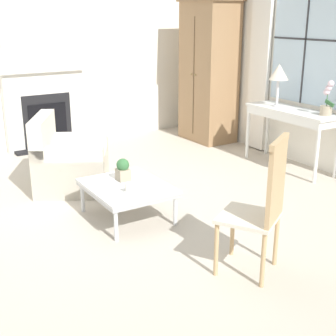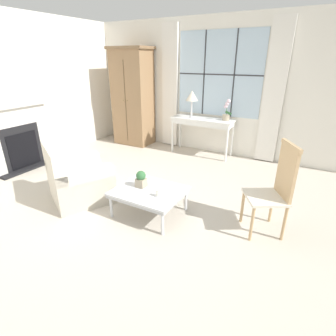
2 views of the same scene
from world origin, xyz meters
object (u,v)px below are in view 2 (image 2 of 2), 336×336
(potted_orchid, at_px, (226,112))
(armchair_upholstered, at_px, (78,181))
(console_table, at_px, (202,122))
(potted_plant_small, at_px, (141,179))
(table_lamp, at_px, (192,96))
(armoire, at_px, (133,97))
(fireplace, at_px, (17,134))
(pillar_candle, at_px, (158,193))
(side_chair_wooden, at_px, (276,185))
(coffee_table, at_px, (149,193))

(potted_orchid, xyz_separation_m, armchair_upholstered, (-1.30, -2.89, -0.67))
(console_table, xyz_separation_m, potted_plant_small, (0.19, -2.61, -0.23))
(table_lamp, bearing_deg, armchair_upholstered, -101.47)
(armoire, xyz_separation_m, potted_orchid, (2.29, 0.12, -0.16))
(fireplace, height_order, pillar_candle, fireplace)
(console_table, xyz_separation_m, pillar_candle, (0.54, -2.73, -0.31))
(fireplace, relative_size, console_table, 1.50)
(potted_orchid, distance_m, potted_plant_small, 2.74)
(fireplace, bearing_deg, side_chair_wooden, 3.09)
(console_table, distance_m, potted_plant_small, 2.62)
(coffee_table, bearing_deg, potted_orchid, 86.84)
(pillar_candle, bearing_deg, potted_plant_small, 161.16)
(pillar_candle, bearing_deg, fireplace, 175.64)
(armoire, bearing_deg, console_table, 1.60)
(console_table, relative_size, table_lamp, 2.37)
(armoire, distance_m, pillar_candle, 3.62)
(console_table, relative_size, potted_plant_small, 5.78)
(fireplace, distance_m, side_chair_wooden, 4.58)
(armchair_upholstered, xyz_separation_m, coffee_table, (1.15, 0.18, 0.03))
(table_lamp, height_order, side_chair_wooden, table_lamp)
(side_chair_wooden, relative_size, potted_plant_small, 4.89)
(console_table, distance_m, potted_orchid, 0.56)
(armoire, relative_size, coffee_table, 2.48)
(armoire, height_order, table_lamp, armoire)
(armoire, bearing_deg, side_chair_wooden, -30.81)
(side_chair_wooden, height_order, potted_plant_small, side_chair_wooden)
(console_table, bearing_deg, table_lamp, -169.45)
(table_lamp, relative_size, potted_orchid, 1.31)
(fireplace, height_order, side_chair_wooden, fireplace)
(potted_orchid, distance_m, armchair_upholstered, 3.24)
(fireplace, bearing_deg, table_lamp, 44.62)
(fireplace, distance_m, table_lamp, 3.51)
(pillar_candle, bearing_deg, console_table, 101.20)
(armchair_upholstered, height_order, pillar_candle, armchair_upholstered)
(table_lamp, distance_m, potted_orchid, 0.80)
(fireplace, xyz_separation_m, armchair_upholstered, (1.90, -0.34, -0.40))
(fireplace, bearing_deg, console_table, 42.43)
(side_chair_wooden, bearing_deg, potted_orchid, 120.76)
(coffee_table, bearing_deg, potted_plant_small, 167.52)
(fireplace, distance_m, armoire, 2.63)
(table_lamp, distance_m, coffee_table, 2.82)
(potted_orchid, xyz_separation_m, coffee_table, (-0.15, -2.71, -0.65))
(table_lamp, bearing_deg, fireplace, -135.38)
(table_lamp, height_order, potted_orchid, table_lamp)
(armoire, xyz_separation_m, table_lamp, (1.55, 0.00, 0.13))
(side_chair_wooden, height_order, pillar_candle, side_chair_wooden)
(coffee_table, bearing_deg, side_chair_wooden, 15.09)
(coffee_table, height_order, potted_plant_small, potted_plant_small)
(table_lamp, relative_size, potted_plant_small, 2.44)
(armoire, distance_m, console_table, 1.84)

